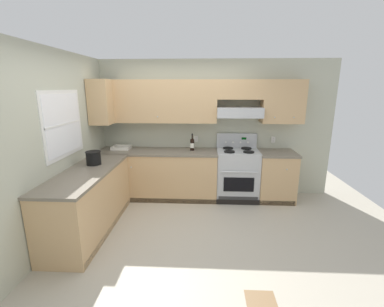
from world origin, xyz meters
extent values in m
plane|color=#B2AA99|center=(0.00, 0.00, 0.00)|extent=(7.04, 7.04, 0.00)
cube|color=olive|center=(0.99, -1.27, 0.00)|extent=(0.30, 0.30, 0.01)
cube|color=#B7BAA3|center=(0.46, 1.62, 1.27)|extent=(4.68, 0.12, 2.55)
cube|color=tan|center=(-0.43, 1.38, 1.80)|extent=(2.10, 0.34, 0.76)
cube|color=tan|center=(1.79, 1.38, 1.80)|extent=(0.73, 0.34, 0.76)
cube|color=tan|center=(1.02, 1.38, 2.01)|extent=(0.80, 0.34, 0.34)
cube|color=#B7BABC|center=(1.02, 1.34, 1.62)|extent=(0.80, 0.46, 0.17)
cube|color=#B7BABC|center=(1.02, 1.12, 1.54)|extent=(0.80, 0.03, 0.04)
sphere|color=silver|center=(-0.43, 1.20, 1.54)|extent=(0.02, 0.02, 0.02)
sphere|color=silver|center=(1.62, 1.20, 1.54)|extent=(0.02, 0.02, 0.02)
sphere|color=silver|center=(1.95, 1.20, 1.54)|extent=(0.02, 0.02, 0.02)
cube|color=silver|center=(0.24, 1.55, 1.08)|extent=(0.08, 0.01, 0.12)
cube|color=silver|center=(0.24, 1.54, 1.10)|extent=(0.03, 0.00, 0.03)
cube|color=silver|center=(0.24, 1.54, 1.06)|extent=(0.03, 0.00, 0.03)
cube|color=silver|center=(1.72, 1.55, 1.08)|extent=(0.08, 0.01, 0.12)
cube|color=silver|center=(1.72, 1.54, 1.10)|extent=(0.03, 0.00, 0.03)
cube|color=silver|center=(1.72, 1.54, 1.06)|extent=(0.03, 0.00, 0.03)
cube|color=#B7BAA3|center=(-1.62, 0.10, 1.27)|extent=(0.12, 4.00, 2.55)
cube|color=white|center=(-1.57, 0.10, 1.55)|extent=(0.04, 1.00, 0.92)
cube|color=white|center=(-1.55, 0.10, 1.55)|extent=(0.01, 0.90, 0.82)
cube|color=white|center=(-1.54, 0.10, 1.55)|extent=(0.01, 0.90, 0.02)
cube|color=tan|center=(-1.38, 1.20, 1.80)|extent=(0.34, 0.64, 0.76)
cube|color=tan|center=(-0.45, 1.25, 0.44)|extent=(2.17, 0.61, 0.87)
cube|color=#756B5B|center=(-0.45, 1.25, 0.89)|extent=(2.19, 0.63, 0.04)
cube|color=tan|center=(1.73, 1.25, 0.44)|extent=(0.64, 0.61, 0.87)
cube|color=#756B5B|center=(1.73, 1.25, 0.89)|extent=(0.67, 0.63, 0.04)
cube|color=black|center=(0.26, 0.97, 0.04)|extent=(3.54, 0.06, 0.09)
sphere|color=silver|center=(-0.88, 0.93, 0.68)|extent=(0.03, 0.03, 0.03)
sphere|color=silver|center=(1.82, 0.93, 0.68)|extent=(0.03, 0.03, 0.03)
cube|color=tan|center=(-1.25, 0.00, 0.44)|extent=(0.61, 1.89, 0.87)
cube|color=#756B5B|center=(-1.25, 0.00, 0.89)|extent=(0.63, 1.91, 0.04)
cube|color=black|center=(-0.97, 0.00, 0.04)|extent=(0.06, 1.85, 0.09)
cube|color=#B7BABC|center=(1.02, 1.25, 0.46)|extent=(0.76, 0.58, 0.91)
cube|color=black|center=(1.02, 0.95, 0.38)|extent=(0.53, 0.01, 0.26)
cylinder|color=silver|center=(1.02, 0.93, 0.62)|extent=(0.65, 0.02, 0.02)
cube|color=#333333|center=(1.02, 0.96, 0.10)|extent=(0.70, 0.01, 0.11)
cube|color=#B7BABC|center=(1.02, 1.25, 0.92)|extent=(0.76, 0.58, 0.02)
cube|color=#B7BABC|center=(1.02, 1.52, 1.05)|extent=(0.76, 0.04, 0.29)
cube|color=#053F0C|center=(1.15, 1.50, 1.10)|extent=(0.09, 0.01, 0.04)
cylinder|color=black|center=(0.85, 1.11, 0.94)|extent=(0.19, 0.19, 0.02)
cylinder|color=black|center=(0.85, 1.11, 0.93)|extent=(0.07, 0.07, 0.01)
cylinder|color=black|center=(1.19, 1.11, 0.94)|extent=(0.19, 0.19, 0.02)
cylinder|color=black|center=(1.19, 1.11, 0.93)|extent=(0.07, 0.07, 0.01)
cylinder|color=black|center=(0.85, 1.39, 0.94)|extent=(0.19, 0.19, 0.02)
cylinder|color=black|center=(0.85, 1.39, 0.93)|extent=(0.07, 0.07, 0.01)
cylinder|color=black|center=(1.19, 1.39, 0.94)|extent=(0.19, 0.19, 0.02)
cylinder|color=black|center=(1.19, 1.39, 0.93)|extent=(0.07, 0.07, 0.01)
cylinder|color=white|center=(0.81, 1.50, 1.03)|extent=(0.04, 0.02, 0.04)
cylinder|color=white|center=(0.95, 1.50, 1.03)|extent=(0.04, 0.02, 0.04)
cylinder|color=white|center=(1.09, 1.50, 1.03)|extent=(0.04, 0.02, 0.04)
cylinder|color=white|center=(1.23, 1.50, 1.03)|extent=(0.04, 0.02, 0.04)
cylinder|color=black|center=(0.18, 1.30, 1.01)|extent=(0.08, 0.08, 0.20)
cone|color=black|center=(0.18, 1.30, 1.13)|extent=(0.08, 0.08, 0.04)
cylinder|color=black|center=(0.18, 1.30, 1.19)|extent=(0.03, 0.03, 0.08)
cylinder|color=black|center=(0.18, 1.30, 1.21)|extent=(0.03, 0.03, 0.02)
cube|color=silver|center=(0.18, 1.26, 1.01)|extent=(0.07, 0.00, 0.09)
cube|color=white|center=(-1.17, 1.35, 0.92)|extent=(0.26, 0.22, 0.02)
cube|color=white|center=(-1.17, 1.22, 0.94)|extent=(0.33, 0.01, 0.06)
cube|color=white|center=(-1.17, 1.48, 0.94)|extent=(0.33, 0.01, 0.06)
cube|color=white|center=(-1.33, 1.35, 0.94)|extent=(0.01, 0.25, 0.06)
cube|color=white|center=(-1.01, 1.35, 0.94)|extent=(0.01, 0.25, 0.06)
cylinder|color=black|center=(-1.26, 0.30, 1.01)|extent=(0.21, 0.21, 0.20)
torus|color=black|center=(-1.26, 0.30, 1.11)|extent=(0.23, 0.23, 0.01)
camera|label=1|loc=(0.42, -3.44, 2.04)|focal=24.59mm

